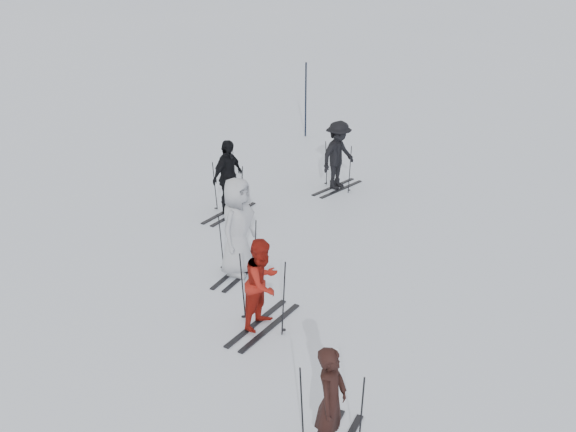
# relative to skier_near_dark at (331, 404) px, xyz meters

# --- Properties ---
(ground) EXTENTS (120.00, 120.00, 0.00)m
(ground) POSITION_rel_skier_near_dark_xyz_m (-2.80, 3.58, -0.76)
(ground) COLOR silver
(ground) RESTS_ON ground
(skier_near_dark) EXTENTS (0.38, 0.57, 1.51)m
(skier_near_dark) POSITION_rel_skier_near_dark_xyz_m (0.00, 0.00, 0.00)
(skier_near_dark) COLOR black
(skier_near_dark) RESTS_ON ground
(skier_red) EXTENTS (0.65, 0.80, 1.54)m
(skier_red) POSITION_rel_skier_near_dark_xyz_m (-2.16, 2.33, 0.01)
(skier_red) COLOR maroon
(skier_red) RESTS_ON ground
(skier_grey) EXTENTS (0.60, 0.92, 1.88)m
(skier_grey) POSITION_rel_skier_near_dark_xyz_m (-3.45, 3.80, 0.18)
(skier_grey) COLOR #A8ABB2
(skier_grey) RESTS_ON ground
(skier_uphill_left) EXTENTS (0.52, 1.03, 1.70)m
(skier_uphill_left) POSITION_rel_skier_near_dark_xyz_m (-5.10, 6.27, 0.09)
(skier_uphill_left) COLOR black
(skier_uphill_left) RESTS_ON ground
(skier_uphill_far) EXTENTS (0.90, 1.22, 1.68)m
(skier_uphill_far) POSITION_rel_skier_near_dark_xyz_m (-3.50, 8.83, 0.08)
(skier_uphill_far) COLOR black
(skier_uphill_far) RESTS_ON ground
(skis_near_dark) EXTENTS (1.76, 0.98, 1.26)m
(skis_near_dark) POSITION_rel_skier_near_dark_xyz_m (0.00, 0.00, -0.13)
(skis_near_dark) COLOR black
(skis_near_dark) RESTS_ON ground
(skis_red) EXTENTS (1.86, 1.11, 1.30)m
(skis_red) POSITION_rel_skier_near_dark_xyz_m (-2.16, 2.33, -0.11)
(skis_red) COLOR black
(skis_red) RESTS_ON ground
(skis_grey) EXTENTS (1.61, 0.86, 1.17)m
(skis_grey) POSITION_rel_skier_near_dark_xyz_m (-3.45, 3.80, -0.17)
(skis_grey) COLOR black
(skis_grey) RESTS_ON ground
(skis_uphill_left) EXTENTS (1.76, 1.07, 1.22)m
(skis_uphill_left) POSITION_rel_skier_near_dark_xyz_m (-5.10, 6.27, -0.15)
(skis_uphill_left) COLOR black
(skis_uphill_left) RESTS_ON ground
(skis_uphill_far) EXTENTS (1.81, 1.28, 1.20)m
(skis_uphill_far) POSITION_rel_skier_near_dark_xyz_m (-3.50, 8.83, -0.16)
(skis_uphill_far) COLOR black
(skis_uphill_far) RESTS_ON ground
(piste_marker) EXTENTS (0.06, 0.06, 2.25)m
(piste_marker) POSITION_rel_skier_near_dark_xyz_m (-6.09, 12.61, 0.37)
(piste_marker) COLOR black
(piste_marker) RESTS_ON ground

